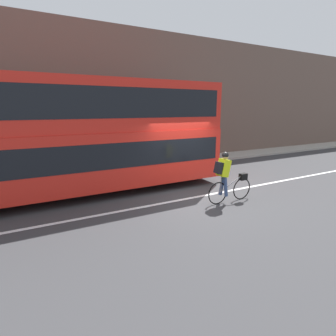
# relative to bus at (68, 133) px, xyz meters

# --- Properties ---
(ground_plane) EXTENTS (80.00, 80.00, 0.00)m
(ground_plane) POSITION_rel_bus_xyz_m (3.71, -2.28, -2.19)
(ground_plane) COLOR #38383A
(road_center_line) EXTENTS (50.00, 0.14, 0.01)m
(road_center_line) POSITION_rel_bus_xyz_m (3.71, -2.22, -2.19)
(road_center_line) COLOR silver
(road_center_line) RESTS_ON ground_plane
(sidewalk_curb) EXTENTS (60.00, 1.77, 0.11)m
(sidewalk_curb) POSITION_rel_bus_xyz_m (3.71, 3.24, -2.14)
(sidewalk_curb) COLOR #A8A399
(sidewalk_curb) RESTS_ON ground_plane
(building_facade) EXTENTS (60.00, 0.30, 7.03)m
(building_facade) POSITION_rel_bus_xyz_m (3.71, 4.28, 1.32)
(building_facade) COLOR brown
(building_facade) RESTS_ON ground_plane
(bus) EXTENTS (10.94, 2.51, 3.95)m
(bus) POSITION_rel_bus_xyz_m (0.00, 0.00, 0.00)
(bus) COLOR black
(bus) RESTS_ON ground_plane
(cyclist_on_bike) EXTENTS (1.75, 0.32, 1.68)m
(cyclist_on_bike) POSITION_rel_bus_xyz_m (4.25, -3.11, -1.29)
(cyclist_on_bike) COLOR black
(cyclist_on_bike) RESTS_ON ground_plane
(trash_bin) EXTENTS (0.56, 0.56, 0.81)m
(trash_bin) POSITION_rel_bus_xyz_m (2.88, 3.15, -1.68)
(trash_bin) COLOR #194C23
(trash_bin) RESTS_ON sidewalk_curb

